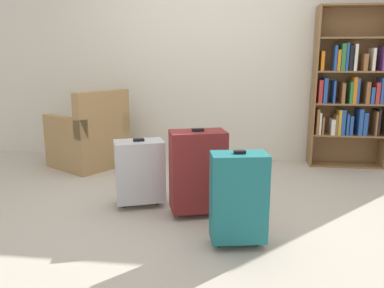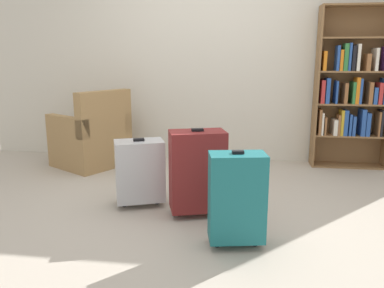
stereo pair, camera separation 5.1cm
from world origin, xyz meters
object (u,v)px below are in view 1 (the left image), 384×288
at_px(suitcase_dark_red, 198,171).
at_px(suitcase_silver, 140,171).
at_px(suitcase_teal, 238,197).
at_px(mug, 126,164).
at_px(bookshelf, 350,90).
at_px(armchair, 90,140).

bearing_deg(suitcase_dark_red, suitcase_silver, 165.36).
height_order(suitcase_teal, suitcase_silver, suitcase_teal).
bearing_deg(suitcase_teal, mug, 127.04).
distance_m(suitcase_teal, suitcase_silver, 1.06).
height_order(bookshelf, suitcase_dark_red, bookshelf).
bearing_deg(suitcase_silver, bookshelf, 36.72).
bearing_deg(suitcase_dark_red, mug, 128.54).
bearing_deg(armchair, suitcase_dark_red, -42.37).
height_order(mug, suitcase_teal, suitcase_teal).
distance_m(armchair, mug, 0.52).
relative_size(armchair, suitcase_silver, 1.62).
distance_m(bookshelf, suitcase_silver, 2.66).
distance_m(bookshelf, suitcase_dark_red, 2.36).
height_order(suitcase_dark_red, suitcase_silver, suitcase_dark_red).
relative_size(mug, suitcase_dark_red, 0.17).
distance_m(armchair, suitcase_teal, 2.50).
bearing_deg(mug, suitcase_dark_red, -51.46).
relative_size(armchair, suitcase_teal, 1.43).
bearing_deg(armchair, suitcase_silver, -52.16).
bearing_deg(suitcase_teal, armchair, 134.17).
bearing_deg(bookshelf, suitcase_silver, -143.28).
relative_size(armchair, mug, 8.01).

